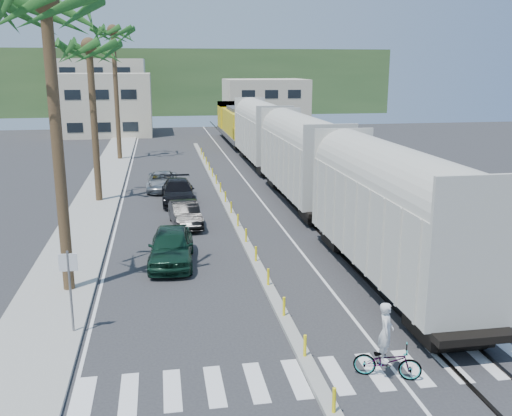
{
  "coord_description": "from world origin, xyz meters",
  "views": [
    {
      "loc": [
        -4.19,
        -16.53,
        8.87
      ],
      "look_at": [
        0.46,
        10.66,
        2.0
      ],
      "focal_mm": 40.0,
      "sensor_mm": 36.0,
      "label": 1
    }
  ],
  "objects_px": {
    "car_second": "(185,214)",
    "car_lead": "(171,246)",
    "street_sign": "(70,280)",
    "cyclist": "(387,354)"
  },
  "relations": [
    {
      "from": "street_sign",
      "to": "cyclist",
      "type": "distance_m",
      "value": 10.44
    },
    {
      "from": "car_second",
      "to": "car_lead",
      "type": "bearing_deg",
      "value": -104.01
    },
    {
      "from": "street_sign",
      "to": "cyclist",
      "type": "xyz_separation_m",
      "value": [
        9.41,
        -4.36,
        -1.24
      ]
    },
    {
      "from": "street_sign",
      "to": "car_lead",
      "type": "height_order",
      "value": "street_sign"
    },
    {
      "from": "car_lead",
      "to": "cyclist",
      "type": "bearing_deg",
      "value": -57.86
    },
    {
      "from": "car_second",
      "to": "street_sign",
      "type": "bearing_deg",
      "value": -114.25
    },
    {
      "from": "car_lead",
      "to": "car_second",
      "type": "relative_size",
      "value": 1.16
    },
    {
      "from": "car_lead",
      "to": "cyclist",
      "type": "relative_size",
      "value": 2.05
    },
    {
      "from": "street_sign",
      "to": "car_second",
      "type": "relative_size",
      "value": 0.69
    },
    {
      "from": "street_sign",
      "to": "car_second",
      "type": "xyz_separation_m",
      "value": [
        4.42,
        13.08,
        -1.27
      ]
    }
  ]
}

